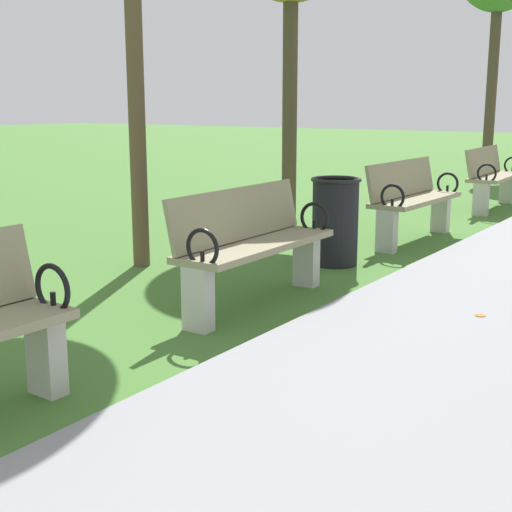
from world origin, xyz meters
TOP-DOWN VIEW (x-y plane):
  - park_bench_3 at (-0.50, 5.80)m, footprint 0.48×1.60m
  - park_bench_4 at (-0.50, 8.96)m, footprint 0.51×1.61m
  - park_bench_5 at (-0.50, 11.98)m, footprint 0.53×1.62m
  - trash_bin at (-0.65, 7.42)m, footprint 0.48×0.48m
  - scattered_leaves at (-0.05, 6.20)m, footprint 4.35×15.09m

SIDE VIEW (x-z plane):
  - scattered_leaves at x=-0.05m, z-range 0.00..0.03m
  - trash_bin at x=-0.65m, z-range 0.00..0.84m
  - park_bench_3 at x=-0.50m, z-range 0.04..0.93m
  - park_bench_4 at x=-0.50m, z-range 0.04..0.93m
  - park_bench_5 at x=-0.50m, z-range 0.04..0.93m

